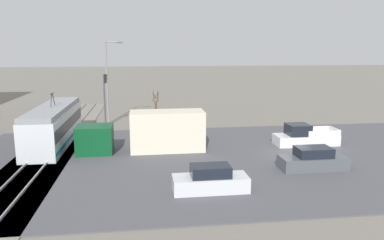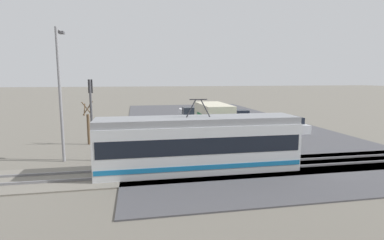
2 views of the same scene
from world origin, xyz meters
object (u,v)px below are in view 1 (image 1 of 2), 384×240
object	(u,v)px
light_rail_tram	(54,125)
box_truck	(150,133)
street_tree	(156,109)
sedan_car_1	(313,160)
traffic_light_pole	(105,94)
sedan_car_0	(210,180)
pickup_truck	(305,137)
street_lamp_near_crossing	(108,77)

from	to	relation	value
light_rail_tram	box_truck	world-z (taller)	light_rail_tram
light_rail_tram	street_tree	size ratio (longest dim) A/B	3.27
sedan_car_1	traffic_light_pole	bearing A→B (deg)	43.09
sedan_car_0	pickup_truck	bearing A→B (deg)	133.48
light_rail_tram	sedan_car_1	world-z (taller)	light_rail_tram
traffic_light_pole	street_tree	distance (m)	5.90
pickup_truck	street_tree	xyz separation A→B (m)	(11.36, 12.67, 0.97)
box_truck	street_lamp_near_crossing	size ratio (longest dim) A/B	1.12
box_truck	pickup_truck	size ratio (longest dim) A/B	1.88
light_rail_tram	traffic_light_pole	bearing A→B (deg)	-29.47
pickup_truck	street_lamp_near_crossing	xyz separation A→B (m)	(12.30, 17.87, 4.51)
light_rail_tram	pickup_truck	distance (m)	22.30
sedan_car_1	sedan_car_0	bearing A→B (deg)	111.63
street_tree	sedan_car_0	bearing A→B (deg)	-173.53
box_truck	street_tree	distance (m)	11.63
street_lamp_near_crossing	box_truck	bearing A→B (deg)	-161.20
pickup_truck	street_lamp_near_crossing	bearing A→B (deg)	55.45
pickup_truck	sedan_car_0	world-z (taller)	pickup_truck
street_lamp_near_crossing	traffic_light_pole	bearing A→B (deg)	172.72
sedan_car_1	street_tree	size ratio (longest dim) A/B	1.22
box_truck	sedan_car_0	distance (m)	10.12
sedan_car_0	sedan_car_1	world-z (taller)	sedan_car_0
sedan_car_0	street_tree	size ratio (longest dim) A/B	1.17
pickup_truck	sedan_car_1	distance (m)	7.00
street_lamp_near_crossing	street_tree	bearing A→B (deg)	-100.31
traffic_light_pole	street_tree	xyz separation A→B (m)	(1.07, -5.46, -1.96)
box_truck	street_lamp_near_crossing	distance (m)	13.74
pickup_truck	sedan_car_1	size ratio (longest dim) A/B	1.18
pickup_truck	traffic_light_pole	bearing A→B (deg)	60.43
sedan_car_1	traffic_light_pole	xyz separation A→B (m)	(16.88, 15.79, 2.99)
pickup_truck	sedan_car_1	world-z (taller)	pickup_truck
light_rail_tram	box_truck	bearing A→B (deg)	-113.24
sedan_car_0	street_lamp_near_crossing	world-z (taller)	street_lamp_near_crossing
light_rail_tram	traffic_light_pole	world-z (taller)	traffic_light_pole
light_rail_tram	sedan_car_0	xyz separation A→B (m)	(-13.13, -11.75, -1.00)
pickup_truck	traffic_light_pole	size ratio (longest dim) A/B	0.96
light_rail_tram	pickup_truck	size ratio (longest dim) A/B	2.28
sedan_car_0	traffic_light_pole	size ratio (longest dim) A/B	0.78
light_rail_tram	sedan_car_1	bearing A→B (deg)	-116.88
light_rail_tram	street_lamp_near_crossing	world-z (taller)	street_lamp_near_crossing
light_rail_tram	sedan_car_1	distance (m)	22.10
sedan_car_0	box_truck	bearing A→B (deg)	-160.71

